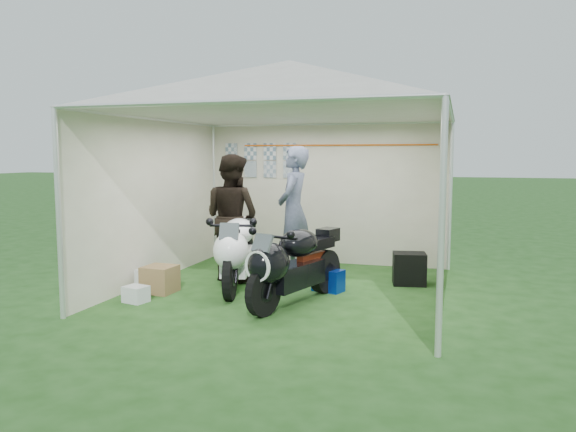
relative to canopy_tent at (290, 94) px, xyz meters
name	(u,v)px	position (x,y,z in m)	size (l,w,h in m)	color
ground	(289,290)	(0.00, -0.03, -2.58)	(80.00, 80.00, 0.00)	#1D4815
canopy_tent	(290,94)	(0.00, 0.00, 0.00)	(5.66, 5.66, 3.00)	silver
motorcycle_white	(237,249)	(-0.67, -0.20, -2.04)	(0.72, 1.94, 0.97)	black
motorcycle_black	(292,263)	(0.26, -0.78, -2.06)	(0.82, 1.84, 0.93)	black
paddock_stand	(328,280)	(0.52, 0.04, -2.43)	(0.39, 0.24, 0.29)	#0932BF
person_dark_jacket	(232,217)	(-0.97, 0.33, -1.67)	(0.88, 0.68, 1.81)	black
person_blue_jacket	(294,211)	(-0.23, 0.93, -1.61)	(0.70, 0.46, 1.92)	slate
equipment_box	(409,269)	(1.50, 0.75, -2.35)	(0.44, 0.35, 0.44)	black
crate_0	(155,280)	(-1.68, -0.61, -2.43)	(0.43, 0.33, 0.29)	silver
crate_1	(160,279)	(-1.58, -0.67, -2.40)	(0.39, 0.39, 0.35)	olive
crate_2	(136,294)	(-1.61, -1.20, -2.48)	(0.27, 0.23, 0.20)	silver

